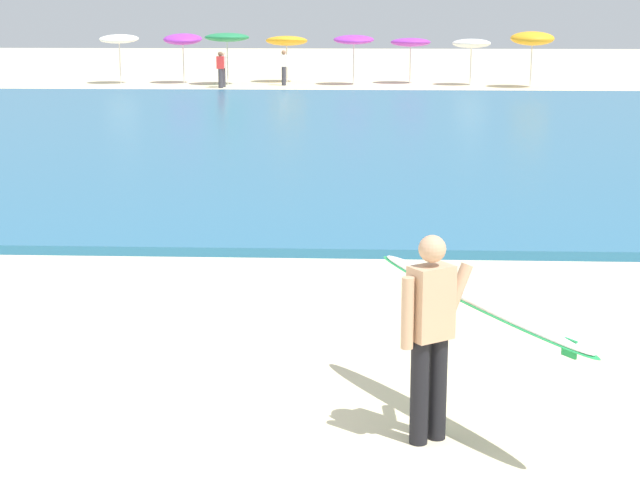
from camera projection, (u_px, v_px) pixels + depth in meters
The scene contains 14 objects.
ground_plane at pixel (90, 448), 8.10m from camera, with size 160.00×160.00×0.00m, color beige.
sea at pixel (287, 133), 27.88m from camera, with size 120.00×28.00×0.14m, color teal.
surfer_with_board at pixel (453, 317), 8.12m from camera, with size 1.74×2.36×1.73m.
beach_umbrella_0 at pixel (119, 39), 46.15m from camera, with size 1.81×1.83×2.30m.
beach_umbrella_1 at pixel (183, 39), 46.37m from camera, with size 1.79×1.83×2.35m.
beach_umbrella_2 at pixel (227, 37), 45.49m from camera, with size 2.03×2.03×2.35m.
beach_umbrella_3 at pixel (287, 41), 47.09m from camera, with size 1.96×1.99×2.23m.
beach_umbrella_4 at pixel (354, 40), 45.40m from camera, with size 1.84×1.86×2.29m.
beach_umbrella_5 at pixel (411, 42), 46.29m from camera, with size 1.85×1.86×2.11m.
beach_umbrella_6 at pixel (471, 43), 45.22m from camera, with size 1.74×1.75×2.10m.
beach_umbrella_7 at pixel (532, 39), 43.86m from camera, with size 1.90×1.93×2.48m.
beachgoer_near_row_left at pixel (284, 67), 45.35m from camera, with size 0.32×0.20×1.58m.
beachgoer_near_row_mid at pixel (220, 69), 43.88m from camera, with size 0.32×0.20×1.58m.
beachgoer_near_row_right at pixel (223, 68), 44.42m from camera, with size 0.32×0.20×1.58m.
Camera 1 is at (2.21, -7.41, 3.47)m, focal length 56.37 mm.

